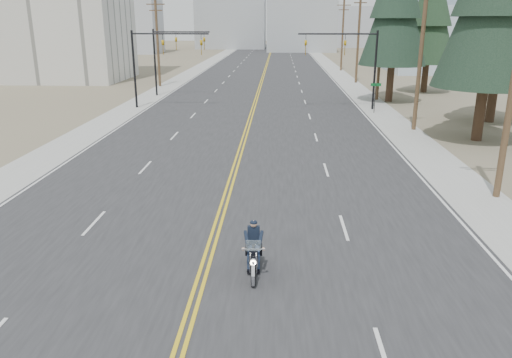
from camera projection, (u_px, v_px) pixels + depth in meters
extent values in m
plane|color=#776D56|center=(203.00, 274.00, 16.04)|extent=(400.00, 400.00, 0.00)
cube|color=#303033|center=(265.00, 70.00, 82.69)|extent=(20.00, 200.00, 0.01)
cube|color=#A5A5A0|center=(196.00, 70.00, 83.19)|extent=(3.00, 200.00, 0.01)
cube|color=#A5A5A0|center=(335.00, 71.00, 82.19)|extent=(3.00, 200.00, 0.01)
cylinder|color=black|center=(134.00, 70.00, 45.93)|extent=(0.20, 0.20, 7.00)
cylinder|color=black|center=(170.00, 34.00, 44.81)|extent=(7.00, 0.14, 0.14)
imported|color=#BF8C0C|center=(163.00, 41.00, 45.04)|extent=(0.21, 0.26, 1.30)
imported|color=#BF8C0C|center=(201.00, 41.00, 44.89)|extent=(0.21, 0.26, 1.30)
cylinder|color=black|center=(375.00, 71.00, 44.97)|extent=(0.20, 0.20, 7.00)
cylinder|color=black|center=(338.00, 34.00, 44.16)|extent=(7.00, 0.14, 0.14)
imported|color=#BF8C0C|center=(345.00, 41.00, 44.32)|extent=(0.21, 0.26, 1.30)
imported|color=#BF8C0C|center=(306.00, 41.00, 44.48)|extent=(0.21, 0.26, 1.30)
cylinder|color=black|center=(155.00, 63.00, 53.55)|extent=(0.20, 0.20, 7.00)
cylinder|color=black|center=(181.00, 32.00, 52.45)|extent=(6.00, 0.14, 0.14)
imported|color=#BF8C0C|center=(176.00, 38.00, 52.67)|extent=(0.21, 0.26, 1.30)
imported|color=#BF8C0C|center=(204.00, 38.00, 52.54)|extent=(0.21, 0.26, 1.30)
cylinder|color=black|center=(375.00, 98.00, 43.74)|extent=(0.06, 0.06, 2.60)
cube|color=#0C5926|center=(376.00, 85.00, 43.38)|extent=(0.90, 0.03, 0.25)
cylinder|color=brown|center=(421.00, 51.00, 35.65)|extent=(0.30, 0.30, 11.50)
cylinder|color=brown|center=(381.00, 45.00, 50.01)|extent=(0.30, 0.30, 11.00)
cube|color=brown|center=(384.00, 3.00, 48.80)|extent=(1.60, 0.12, 0.12)
cylinder|color=brown|center=(358.00, 38.00, 64.22)|extent=(0.30, 0.30, 11.50)
cube|color=brown|center=(360.00, 3.00, 62.94)|extent=(1.60, 0.12, 0.12)
cylinder|color=brown|center=(342.00, 36.00, 80.48)|extent=(0.30, 0.30, 11.00)
cube|color=brown|center=(344.00, 5.00, 79.06)|extent=(2.20, 0.12, 0.12)
cube|color=brown|center=(344.00, 10.00, 79.27)|extent=(1.60, 0.12, 0.12)
cylinder|color=brown|center=(158.00, 43.00, 60.70)|extent=(0.30, 0.30, 10.50)
cube|color=brown|center=(155.00, 4.00, 59.36)|extent=(2.20, 0.12, 0.12)
cube|color=brown|center=(156.00, 10.00, 59.57)|extent=(1.60, 0.12, 0.12)
cube|color=#9EB5CC|center=(469.00, 6.00, 78.27)|extent=(24.00, 16.00, 20.00)
cube|color=#B7BCC6|center=(130.00, 8.00, 123.75)|extent=(14.00, 12.00, 22.00)
cube|color=#ADB2B7|center=(301.00, 24.00, 132.60)|extent=(18.00, 14.00, 14.00)
cube|color=#B7BCC6|center=(441.00, 16.00, 116.31)|extent=(16.00, 12.00, 18.00)
cube|color=#ADB2B7|center=(231.00, 2.00, 145.94)|extent=(20.00, 15.00, 26.00)
cube|color=#B7BCC6|center=(352.00, 27.00, 155.96)|extent=(14.00, 14.00, 12.00)
cube|color=#ADB2B7|center=(93.00, 20.00, 139.59)|extent=(12.00, 12.00, 16.00)
cylinder|color=#382619|center=(480.00, 114.00, 33.55)|extent=(0.71, 0.71, 3.63)
cone|color=black|center=(495.00, 0.00, 31.36)|extent=(6.85, 6.85, 10.88)
cylinder|color=#382619|center=(492.00, 100.00, 39.83)|extent=(0.78, 0.78, 3.56)
cone|color=black|center=(506.00, 6.00, 37.68)|extent=(6.67, 6.67, 10.67)
cylinder|color=#382619|center=(390.00, 83.00, 50.07)|extent=(0.63, 0.63, 3.61)
cone|color=black|center=(396.00, 7.00, 47.88)|extent=(6.50, 6.50, 10.84)
cylinder|color=#382619|center=(425.00, 78.00, 56.68)|extent=(0.76, 0.76, 3.27)
cone|color=#18311B|center=(431.00, 17.00, 54.70)|extent=(6.10, 6.10, 9.80)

